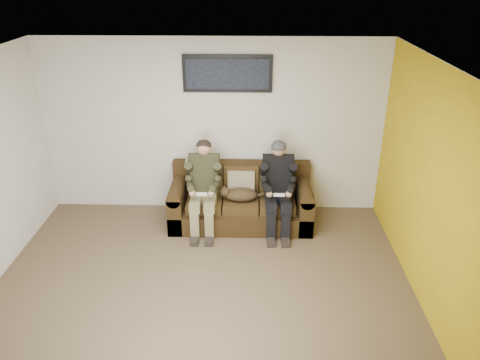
{
  "coord_description": "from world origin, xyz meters",
  "views": [
    {
      "loc": [
        0.56,
        -4.26,
        3.52
      ],
      "look_at": [
        0.42,
        1.2,
        0.95
      ],
      "focal_mm": 35.0,
      "sensor_mm": 36.0,
      "label": 1
    }
  ],
  "objects_px": {
    "person_right": "(278,182)",
    "framed_poster": "(227,74)",
    "sofa": "(241,201)",
    "person_left": "(204,182)",
    "cat": "(240,194)"
  },
  "relations": [
    {
      "from": "cat",
      "to": "framed_poster",
      "type": "distance_m",
      "value": 1.7
    },
    {
      "from": "cat",
      "to": "person_left",
      "type": "bearing_deg",
      "value": -179.28
    },
    {
      "from": "person_right",
      "to": "cat",
      "type": "bearing_deg",
      "value": 179.36
    },
    {
      "from": "cat",
      "to": "person_right",
      "type": "bearing_deg",
      "value": -0.64
    },
    {
      "from": "person_left",
      "to": "framed_poster",
      "type": "xyz_separation_m",
      "value": [
        0.32,
        0.56,
        1.4
      ]
    },
    {
      "from": "person_left",
      "to": "person_right",
      "type": "relative_size",
      "value": 0.99
    },
    {
      "from": "person_left",
      "to": "person_right",
      "type": "height_order",
      "value": "person_right"
    },
    {
      "from": "person_left",
      "to": "cat",
      "type": "bearing_deg",
      "value": 0.72
    },
    {
      "from": "sofa",
      "to": "framed_poster",
      "type": "distance_m",
      "value": 1.84
    },
    {
      "from": "sofa",
      "to": "person_left",
      "type": "height_order",
      "value": "person_left"
    },
    {
      "from": "person_right",
      "to": "framed_poster",
      "type": "relative_size",
      "value": 1.02
    },
    {
      "from": "sofa",
      "to": "person_right",
      "type": "bearing_deg",
      "value": -17.93
    },
    {
      "from": "person_left",
      "to": "framed_poster",
      "type": "distance_m",
      "value": 1.54
    },
    {
      "from": "person_right",
      "to": "cat",
      "type": "xyz_separation_m",
      "value": [
        -0.54,
        0.01,
        -0.2
      ]
    },
    {
      "from": "person_right",
      "to": "framed_poster",
      "type": "bearing_deg",
      "value": 142.1
    }
  ]
}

